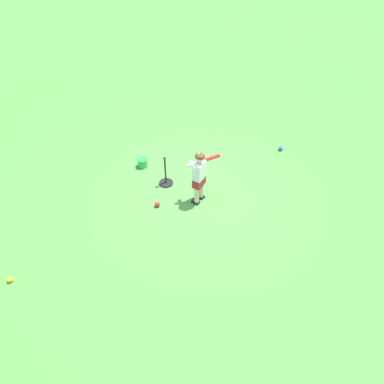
{
  "coord_description": "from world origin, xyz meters",
  "views": [
    {
      "loc": [
        -1.91,
        4.61,
        4.45
      ],
      "look_at": [
        0.03,
        0.46,
        0.45
      ],
      "focal_mm": 32.6,
      "sensor_mm": 36.0,
      "label": 1
    }
  ],
  "objects_px": {
    "play_ball_behind_batter": "(281,149)",
    "batting_tee": "(166,179)",
    "child_batter": "(199,173)",
    "play_ball_by_bucket": "(157,204)",
    "toy_bucket": "(142,163)",
    "play_ball_center_lawn": "(10,280)"
  },
  "relations": [
    {
      "from": "play_ball_by_bucket",
      "to": "batting_tee",
      "type": "distance_m",
      "value": 0.67
    },
    {
      "from": "play_ball_by_bucket",
      "to": "play_ball_behind_batter",
      "type": "distance_m",
      "value": 3.21
    },
    {
      "from": "play_ball_behind_batter",
      "to": "toy_bucket",
      "type": "distance_m",
      "value": 3.09
    },
    {
      "from": "toy_bucket",
      "to": "play_ball_behind_batter",
      "type": "bearing_deg",
      "value": -143.72
    },
    {
      "from": "play_ball_center_lawn",
      "to": "play_ball_behind_batter",
      "type": "distance_m",
      "value": 5.85
    },
    {
      "from": "child_batter",
      "to": "toy_bucket",
      "type": "xyz_separation_m",
      "value": [
        1.51,
        -0.46,
        -0.55
      ]
    },
    {
      "from": "play_ball_by_bucket",
      "to": "batting_tee",
      "type": "xyz_separation_m",
      "value": [
        0.17,
        -0.65,
        0.05
      ]
    },
    {
      "from": "child_batter",
      "to": "play_ball_behind_batter",
      "type": "relative_size",
      "value": 11.27
    },
    {
      "from": "batting_tee",
      "to": "toy_bucket",
      "type": "xyz_separation_m",
      "value": [
        0.72,
        -0.29,
        -0.01
      ]
    },
    {
      "from": "toy_bucket",
      "to": "child_batter",
      "type": "bearing_deg",
      "value": 163.04
    },
    {
      "from": "batting_tee",
      "to": "play_ball_by_bucket",
      "type": "bearing_deg",
      "value": 104.52
    },
    {
      "from": "play_ball_by_bucket",
      "to": "batting_tee",
      "type": "bearing_deg",
      "value": -75.48
    },
    {
      "from": "play_ball_by_bucket",
      "to": "toy_bucket",
      "type": "relative_size",
      "value": 0.47
    },
    {
      "from": "play_ball_center_lawn",
      "to": "toy_bucket",
      "type": "xyz_separation_m",
      "value": [
        -0.3,
        -3.31,
        0.05
      ]
    },
    {
      "from": "child_batter",
      "to": "play_ball_by_bucket",
      "type": "distance_m",
      "value": 0.99
    },
    {
      "from": "batting_tee",
      "to": "toy_bucket",
      "type": "height_order",
      "value": "batting_tee"
    },
    {
      "from": "play_ball_center_lawn",
      "to": "child_batter",
      "type": "bearing_deg",
      "value": -122.51
    },
    {
      "from": "child_batter",
      "to": "play_ball_by_bucket",
      "type": "bearing_deg",
      "value": 37.7
    },
    {
      "from": "play_ball_by_bucket",
      "to": "toy_bucket",
      "type": "bearing_deg",
      "value": -46.81
    },
    {
      "from": "play_ball_by_bucket",
      "to": "play_ball_behind_batter",
      "type": "xyz_separation_m",
      "value": [
        -1.61,
        -2.78,
        -0.0
      ]
    },
    {
      "from": "play_ball_behind_batter",
      "to": "batting_tee",
      "type": "distance_m",
      "value": 2.77
    },
    {
      "from": "play_ball_by_bucket",
      "to": "batting_tee",
      "type": "relative_size",
      "value": 0.16
    }
  ]
}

